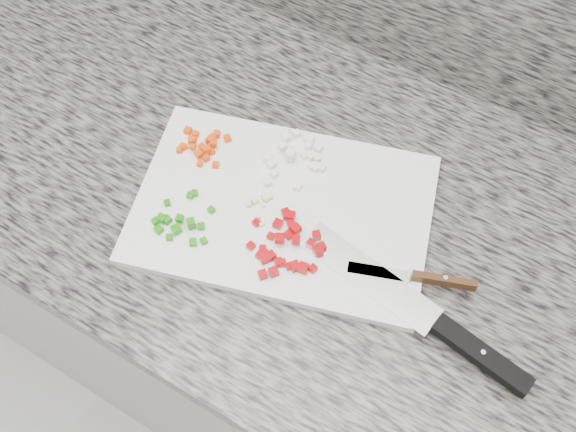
{
  "coord_description": "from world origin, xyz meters",
  "views": [
    {
      "loc": [
        0.21,
        1.0,
        1.67
      ],
      "look_at": [
        -0.01,
        1.38,
        0.93
      ],
      "focal_mm": 40.0,
      "sensor_mm": 36.0,
      "label": 1
    }
  ],
  "objects": [
    {
      "name": "cabinet",
      "position": [
        0.0,
        1.44,
        0.43
      ],
      "size": [
        3.92,
        0.62,
        0.86
      ],
      "primitive_type": "cube",
      "color": "beige",
      "rests_on": "ground"
    },
    {
      "name": "countertop",
      "position": [
        0.0,
        1.44,
        0.88
      ],
      "size": [
        3.96,
        0.64,
        0.04
      ],
      "primitive_type": "cube",
      "color": "#605C54",
      "rests_on": "cabinet"
    },
    {
      "name": "cutting_board",
      "position": [
        -0.03,
        1.4,
        0.91
      ],
      "size": [
        0.47,
        0.38,
        0.01
      ],
      "primitive_type": "cube",
      "rotation": [
        0.0,
        0.0,
        0.29
      ],
      "color": "white",
      "rests_on": "countertop"
    },
    {
      "name": "carrot_pile",
      "position": [
        -0.19,
        1.43,
        0.92
      ],
      "size": [
        0.08,
        0.07,
        0.02
      ],
      "color": "#E23F04",
      "rests_on": "cutting_board"
    },
    {
      "name": "onion_pile",
      "position": [
        -0.06,
        1.48,
        0.92
      ],
      "size": [
        0.09,
        0.11,
        0.02
      ],
      "color": "white",
      "rests_on": "cutting_board"
    },
    {
      "name": "green_pepper_pile",
      "position": [
        -0.14,
        1.3,
        0.92
      ],
      "size": [
        0.09,
        0.09,
        0.02
      ],
      "color": "#1C7C0B",
      "rests_on": "cutting_board"
    },
    {
      "name": "red_pepper_pile",
      "position": [
        0.0,
        1.35,
        0.92
      ],
      "size": [
        0.11,
        0.11,
        0.02
      ],
      "color": "#A30206",
      "rests_on": "cutting_board"
    },
    {
      "name": "garlic_pile",
      "position": [
        -0.06,
        1.38,
        0.92
      ],
      "size": [
        0.04,
        0.05,
        0.01
      ],
      "color": "beige",
      "rests_on": "cutting_board"
    },
    {
      "name": "chef_knife",
      "position": [
        0.23,
        1.34,
        0.92
      ],
      "size": [
        0.33,
        0.09,
        0.02
      ],
      "rotation": [
        0.0,
        0.0,
        -0.16
      ],
      "color": "silver",
      "rests_on": "cutting_board"
    },
    {
      "name": "paring_knife",
      "position": [
        0.18,
        1.4,
        0.92
      ],
      "size": [
        0.16,
        0.07,
        0.02
      ],
      "rotation": [
        0.0,
        0.0,
        0.35
      ],
      "color": "silver",
      "rests_on": "cutting_board"
    }
  ]
}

